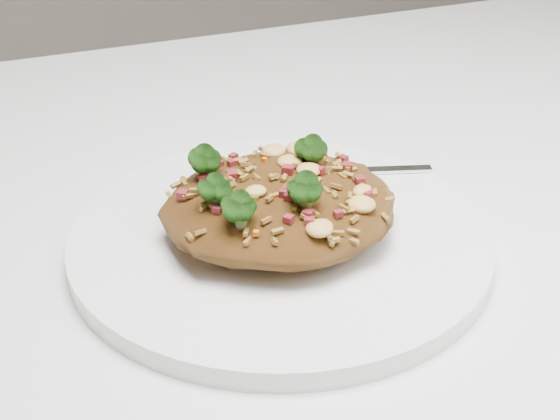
% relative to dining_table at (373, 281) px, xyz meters
% --- Properties ---
extents(dining_table, '(1.20, 0.80, 0.75)m').
position_rel_dining_table_xyz_m(dining_table, '(0.00, 0.00, 0.00)').
color(dining_table, silver).
rests_on(dining_table, ground).
extents(plate, '(0.28, 0.28, 0.01)m').
position_rel_dining_table_xyz_m(plate, '(-0.10, -0.05, 0.10)').
color(plate, white).
rests_on(plate, dining_table).
extents(fried_rice, '(0.15, 0.14, 0.06)m').
position_rel_dining_table_xyz_m(fried_rice, '(-0.11, -0.05, 0.13)').
color(fried_rice, brown).
rests_on(fried_rice, plate).
extents(fork, '(0.16, 0.07, 0.00)m').
position_rel_dining_table_xyz_m(fork, '(-0.04, 0.01, 0.11)').
color(fork, silver).
rests_on(fork, plate).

